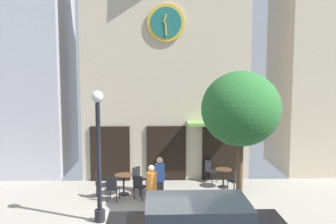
{
  "coord_description": "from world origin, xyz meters",
  "views": [
    {
      "loc": [
        0.25,
        -9.85,
        4.52
      ],
      "look_at": [
        0.64,
        2.5,
        3.16
      ],
      "focal_mm": 38.61,
      "sensor_mm": 36.0,
      "label": 1
    }
  ],
  "objects_px": {
    "cafe_chair_curbside": "(140,185)",
    "pedestrian_blue": "(160,181)",
    "street_lamp": "(99,156)",
    "street_tree": "(241,109)",
    "pedestrian_orange": "(152,190)",
    "cafe_chair_mid_row": "(100,183)",
    "cafe_chair_left_end": "(113,187)",
    "cafe_chair_near_tree": "(210,169)",
    "cafe_chair_right_end": "(138,177)",
    "cafe_table_leftmost": "(124,181)",
    "cafe_table_center": "(156,180)",
    "cafe_chair_outer": "(236,179)",
    "cafe_table_rightmost": "(223,175)"
  },
  "relations": [
    {
      "from": "cafe_chair_curbside",
      "to": "pedestrian_blue",
      "type": "height_order",
      "value": "pedestrian_blue"
    },
    {
      "from": "street_lamp",
      "to": "street_tree",
      "type": "xyz_separation_m",
      "value": [
        4.28,
        0.13,
        1.38
      ]
    },
    {
      "from": "pedestrian_orange",
      "to": "cafe_chair_mid_row",
      "type": "bearing_deg",
      "value": 135.81
    },
    {
      "from": "cafe_chair_left_end",
      "to": "cafe_chair_near_tree",
      "type": "distance_m",
      "value": 4.35
    },
    {
      "from": "street_tree",
      "to": "pedestrian_orange",
      "type": "relative_size",
      "value": 2.74
    },
    {
      "from": "cafe_chair_curbside",
      "to": "cafe_chair_right_end",
      "type": "bearing_deg",
      "value": 96.05
    },
    {
      "from": "street_lamp",
      "to": "cafe_chair_left_end",
      "type": "xyz_separation_m",
      "value": [
        0.18,
        1.71,
        -1.5
      ]
    },
    {
      "from": "cafe_chair_mid_row",
      "to": "cafe_table_leftmost",
      "type": "bearing_deg",
      "value": 22.72
    },
    {
      "from": "cafe_table_center",
      "to": "cafe_chair_outer",
      "type": "distance_m",
      "value": 2.99
    },
    {
      "from": "cafe_table_rightmost",
      "to": "cafe_chair_left_end",
      "type": "height_order",
      "value": "cafe_chair_left_end"
    },
    {
      "from": "street_tree",
      "to": "cafe_chair_outer",
      "type": "bearing_deg",
      "value": 79.87
    },
    {
      "from": "cafe_chair_left_end",
      "to": "cafe_table_center",
      "type": "bearing_deg",
      "value": 25.25
    },
    {
      "from": "cafe_chair_right_end",
      "to": "cafe_chair_outer",
      "type": "bearing_deg",
      "value": -7.07
    },
    {
      "from": "street_lamp",
      "to": "cafe_chair_left_end",
      "type": "distance_m",
      "value": 2.28
    },
    {
      "from": "cafe_chair_right_end",
      "to": "pedestrian_blue",
      "type": "height_order",
      "value": "pedestrian_blue"
    },
    {
      "from": "cafe_chair_mid_row",
      "to": "pedestrian_orange",
      "type": "distance_m",
      "value": 2.63
    },
    {
      "from": "street_tree",
      "to": "pedestrian_blue",
      "type": "bearing_deg",
      "value": 154.37
    },
    {
      "from": "cafe_table_rightmost",
      "to": "cafe_chair_near_tree",
      "type": "bearing_deg",
      "value": 119.65
    },
    {
      "from": "cafe_chair_right_end",
      "to": "pedestrian_blue",
      "type": "relative_size",
      "value": 0.54
    },
    {
      "from": "street_lamp",
      "to": "cafe_chair_curbside",
      "type": "height_order",
      "value": "street_lamp"
    },
    {
      "from": "street_lamp",
      "to": "cafe_table_center",
      "type": "relative_size",
      "value": 5.27
    },
    {
      "from": "pedestrian_blue",
      "to": "cafe_chair_right_end",
      "type": "bearing_deg",
      "value": 117.37
    },
    {
      "from": "cafe_chair_right_end",
      "to": "cafe_chair_left_end",
      "type": "relative_size",
      "value": 1.0
    },
    {
      "from": "street_tree",
      "to": "cafe_chair_near_tree",
      "type": "height_order",
      "value": "street_tree"
    },
    {
      "from": "cafe_table_rightmost",
      "to": "cafe_chair_outer",
      "type": "height_order",
      "value": "cafe_chair_outer"
    },
    {
      "from": "cafe_chair_outer",
      "to": "cafe_chair_near_tree",
      "type": "xyz_separation_m",
      "value": [
        -0.77,
        1.48,
        0.0
      ]
    },
    {
      "from": "cafe_chair_outer",
      "to": "cafe_chair_left_end",
      "type": "relative_size",
      "value": 1.0
    },
    {
      "from": "street_tree",
      "to": "cafe_table_leftmost",
      "type": "distance_m",
      "value": 5.29
    },
    {
      "from": "street_lamp",
      "to": "cafe_chair_mid_row",
      "type": "bearing_deg",
      "value": 98.15
    },
    {
      "from": "street_tree",
      "to": "cafe_chair_near_tree",
      "type": "bearing_deg",
      "value": 95.4
    },
    {
      "from": "cafe_table_leftmost",
      "to": "cafe_chair_right_end",
      "type": "xyz_separation_m",
      "value": [
        0.51,
        0.46,
        0.01
      ]
    },
    {
      "from": "cafe_chair_outer",
      "to": "cafe_chair_curbside",
      "type": "xyz_separation_m",
      "value": [
        -3.57,
        -0.59,
        0.0
      ]
    },
    {
      "from": "cafe_table_center",
      "to": "cafe_chair_outer",
      "type": "xyz_separation_m",
      "value": [
        2.99,
        0.0,
        -0.02
      ]
    },
    {
      "from": "cafe_table_leftmost",
      "to": "pedestrian_orange",
      "type": "bearing_deg",
      "value": -63.67
    },
    {
      "from": "cafe_table_center",
      "to": "cafe_chair_left_end",
      "type": "bearing_deg",
      "value": -154.75
    },
    {
      "from": "pedestrian_blue",
      "to": "street_lamp",
      "type": "bearing_deg",
      "value": -144.76
    },
    {
      "from": "cafe_chair_outer",
      "to": "cafe_chair_mid_row",
      "type": "xyz_separation_m",
      "value": [
        -5.0,
        -0.34,
        0.0
      ]
    },
    {
      "from": "street_lamp",
      "to": "cafe_table_leftmost",
      "type": "height_order",
      "value": "street_lamp"
    },
    {
      "from": "cafe_chair_right_end",
      "to": "street_lamp",
      "type": "bearing_deg",
      "value": -109.3
    },
    {
      "from": "cafe_table_center",
      "to": "cafe_chair_near_tree",
      "type": "distance_m",
      "value": 2.66
    },
    {
      "from": "cafe_table_leftmost",
      "to": "pedestrian_blue",
      "type": "distance_m",
      "value": 1.79
    },
    {
      "from": "cafe_chair_right_end",
      "to": "cafe_chair_mid_row",
      "type": "relative_size",
      "value": 1.0
    },
    {
      "from": "pedestrian_blue",
      "to": "cafe_chair_left_end",
      "type": "bearing_deg",
      "value": 166.02
    },
    {
      "from": "cafe_chair_mid_row",
      "to": "pedestrian_blue",
      "type": "relative_size",
      "value": 0.54
    },
    {
      "from": "street_lamp",
      "to": "cafe_table_center",
      "type": "xyz_separation_m",
      "value": [
        1.71,
        2.44,
        -1.48
      ]
    },
    {
      "from": "cafe_table_center",
      "to": "pedestrian_orange",
      "type": "relative_size",
      "value": 0.45
    },
    {
      "from": "cafe_table_rightmost",
      "to": "cafe_chair_right_end",
      "type": "bearing_deg",
      "value": -175.63
    },
    {
      "from": "street_lamp",
      "to": "cafe_table_leftmost",
      "type": "bearing_deg",
      "value": 78.3
    },
    {
      "from": "cafe_table_center",
      "to": "cafe_chair_mid_row",
      "type": "distance_m",
      "value": 2.04
    },
    {
      "from": "cafe_chair_mid_row",
      "to": "cafe_chair_curbside",
      "type": "bearing_deg",
      "value": -10.06
    }
  ]
}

